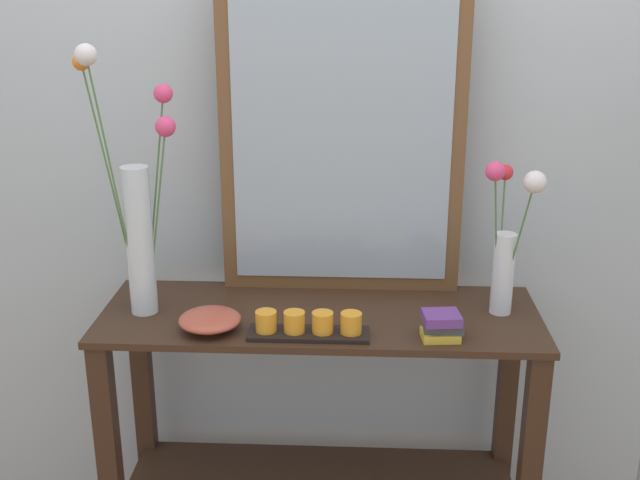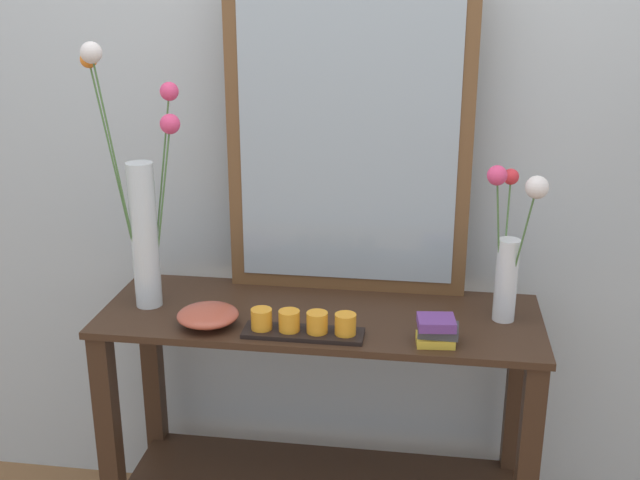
% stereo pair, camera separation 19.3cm
% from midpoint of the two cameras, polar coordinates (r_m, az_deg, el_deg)
% --- Properties ---
extents(wall_back, '(6.40, 0.08, 2.70)m').
position_cam_midpoint_polar(wall_back, '(2.38, -1.95, 10.01)').
color(wall_back, '#B2BCC1').
rests_on(wall_back, ground).
extents(console_table, '(1.23, 0.44, 0.81)m').
position_cam_midpoint_polar(console_table, '(2.35, -2.40, -12.30)').
color(console_table, '#382316').
rests_on(console_table, ground).
extents(mirror_leaning, '(0.70, 0.03, 0.93)m').
position_cam_midpoint_polar(mirror_leaning, '(2.24, -0.89, 7.55)').
color(mirror_leaning, brown).
rests_on(mirror_leaning, console_table).
extents(tall_vase_left, '(0.24, 0.18, 0.74)m').
position_cam_midpoint_polar(tall_vase_left, '(2.19, -15.59, 1.86)').
color(tall_vase_left, silver).
rests_on(tall_vase_left, console_table).
extents(vase_right, '(0.15, 0.18, 0.44)m').
position_cam_midpoint_polar(vase_right, '(2.16, 10.96, -0.24)').
color(vase_right, silver).
rests_on(vase_right, console_table).
extents(candle_tray, '(0.32, 0.09, 0.07)m').
position_cam_midpoint_polar(candle_tray, '(2.06, -3.54, -6.30)').
color(candle_tray, black).
rests_on(candle_tray, console_table).
extents(decorative_bowl, '(0.17, 0.17, 0.05)m').
position_cam_midpoint_polar(decorative_bowl, '(2.12, -10.60, -5.76)').
color(decorative_bowl, '#B24C38').
rests_on(decorative_bowl, console_table).
extents(book_stack, '(0.11, 0.10, 0.07)m').
position_cam_midpoint_polar(book_stack, '(2.05, 6.17, -6.22)').
color(book_stack, gold).
rests_on(book_stack, console_table).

